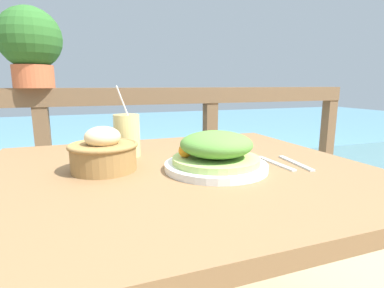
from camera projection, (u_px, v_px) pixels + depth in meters
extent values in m
cube|color=olive|center=(179.00, 174.00, 0.90)|extent=(1.12, 0.99, 0.04)
cube|color=olive|center=(28.00, 243.00, 1.20)|extent=(0.06, 0.06, 0.68)
cube|color=olive|center=(247.00, 208.00, 1.54)|extent=(0.06, 0.06, 0.68)
cube|color=brown|center=(133.00, 96.00, 1.61)|extent=(2.80, 0.08, 0.09)
cube|color=brown|center=(48.00, 190.00, 1.55)|extent=(0.07, 0.07, 0.86)
cube|color=brown|center=(210.00, 173.00, 1.85)|extent=(0.07, 0.07, 0.86)
cube|color=brown|center=(325.00, 160.00, 2.16)|extent=(0.07, 0.07, 0.86)
cube|color=#568EA8|center=(105.00, 142.00, 4.05)|extent=(12.00, 4.00, 0.39)
cylinder|color=silver|center=(216.00, 166.00, 0.87)|extent=(0.30, 0.30, 0.02)
cylinder|color=#A8C66B|center=(216.00, 160.00, 0.87)|extent=(0.25, 0.25, 0.02)
ellipsoid|color=#568E38|center=(216.00, 144.00, 0.86)|extent=(0.21, 0.21, 0.08)
sphere|color=orange|center=(242.00, 147.00, 0.90)|extent=(0.04, 0.04, 0.04)
sphere|color=orange|center=(185.00, 151.00, 0.86)|extent=(0.04, 0.04, 0.04)
cylinder|color=#DBCC7F|center=(127.00, 135.00, 1.03)|extent=(0.09, 0.09, 0.14)
cylinder|color=white|center=(128.00, 117.00, 1.00)|extent=(0.08, 0.04, 0.21)
cylinder|color=olive|center=(104.00, 157.00, 0.86)|extent=(0.18, 0.18, 0.08)
torus|color=olive|center=(103.00, 145.00, 0.85)|extent=(0.20, 0.20, 0.01)
ellipsoid|color=beige|center=(103.00, 137.00, 0.85)|extent=(0.10, 0.10, 0.06)
cylinder|color=#B75B38|center=(34.00, 77.00, 1.43)|extent=(0.18, 0.18, 0.11)
sphere|color=#285B23|center=(30.00, 38.00, 1.40)|extent=(0.29, 0.29, 0.29)
cube|color=silver|center=(275.00, 163.00, 0.94)|extent=(0.02, 0.18, 0.00)
cube|color=silver|center=(295.00, 163.00, 0.94)|extent=(0.04, 0.18, 0.00)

